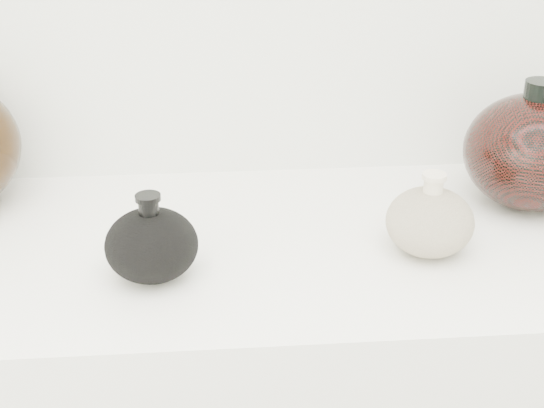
{
  "coord_description": "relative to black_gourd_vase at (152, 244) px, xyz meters",
  "views": [
    {
      "loc": [
        -0.08,
        0.0,
        1.43
      ],
      "look_at": [
        -0.01,
        0.92,
        0.97
      ],
      "focal_mm": 50.0,
      "sensor_mm": 36.0,
      "label": 1
    }
  ],
  "objects": [
    {
      "name": "cream_gourd_vase",
      "position": [
        0.38,
        0.03,
        -0.0
      ],
      "size": [
        0.16,
        0.16,
        0.12
      ],
      "color": "beige",
      "rests_on": "display_counter"
    },
    {
      "name": "black_gourd_vase",
      "position": [
        0.0,
        0.0,
        0.0
      ],
      "size": [
        0.15,
        0.15,
        0.12
      ],
      "color": "black",
      "rests_on": "display_counter"
    },
    {
      "name": "right_round_pot",
      "position": [
        0.57,
        0.17,
        0.04
      ],
      "size": [
        0.27,
        0.27,
        0.2
      ],
      "color": "black",
      "rests_on": "display_counter"
    },
    {
      "name": "room",
      "position": [
        0.17,
        -0.59,
        0.35
      ],
      "size": [
        3.04,
        2.42,
        2.64
      ],
      "color": "slate",
      "rests_on": "ground"
    }
  ]
}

